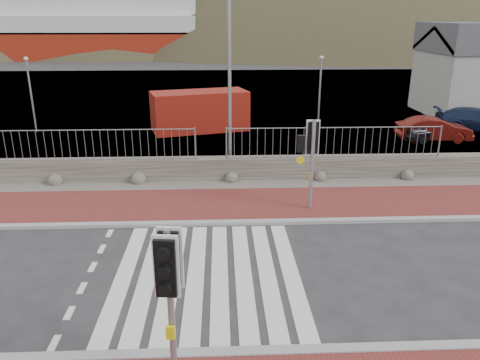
{
  "coord_description": "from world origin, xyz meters",
  "views": [
    {
      "loc": [
        0.37,
        -10.36,
        6.15
      ],
      "look_at": [
        0.95,
        3.0,
        1.47
      ],
      "focal_mm": 35.0,
      "sensor_mm": 36.0,
      "label": 1
    }
  ],
  "objects_px": {
    "traffic_signal_far": "(312,146)",
    "car_b": "(434,129)",
    "ferry": "(59,22)",
    "streetlight": "(233,66)",
    "shipping_container": "(200,111)",
    "traffic_signal_near": "(169,275)",
    "car_c": "(476,120)",
    "car_a": "(432,128)"
  },
  "relations": [
    {
      "from": "car_a",
      "to": "traffic_signal_near",
      "type": "bearing_deg",
      "value": 130.72
    },
    {
      "from": "car_b",
      "to": "traffic_signal_near",
      "type": "bearing_deg",
      "value": 148.71
    },
    {
      "from": "traffic_signal_near",
      "to": "traffic_signal_far",
      "type": "relative_size",
      "value": 0.96
    },
    {
      "from": "shipping_container",
      "to": "traffic_signal_near",
      "type": "bearing_deg",
      "value": -105.04
    },
    {
      "from": "shipping_container",
      "to": "car_c",
      "type": "height_order",
      "value": "shipping_container"
    },
    {
      "from": "traffic_signal_far",
      "to": "car_a",
      "type": "distance_m",
      "value": 12.36
    },
    {
      "from": "streetlight",
      "to": "car_b",
      "type": "xyz_separation_m",
      "value": [
        10.57,
        4.86,
        -3.71
      ]
    },
    {
      "from": "shipping_container",
      "to": "car_c",
      "type": "bearing_deg",
      "value": -18.85
    },
    {
      "from": "traffic_signal_near",
      "to": "car_a",
      "type": "bearing_deg",
      "value": 61.37
    },
    {
      "from": "ferry",
      "to": "shipping_container",
      "type": "bearing_deg",
      "value": -65.32
    },
    {
      "from": "shipping_container",
      "to": "car_c",
      "type": "relative_size",
      "value": 1.2
    },
    {
      "from": "traffic_signal_near",
      "to": "car_c",
      "type": "bearing_deg",
      "value": 57.54
    },
    {
      "from": "car_b",
      "to": "car_c",
      "type": "bearing_deg",
      "value": -53.16
    },
    {
      "from": "shipping_container",
      "to": "streetlight",
      "type": "bearing_deg",
      "value": -93.81
    },
    {
      "from": "traffic_signal_near",
      "to": "traffic_signal_far",
      "type": "height_order",
      "value": "traffic_signal_far"
    },
    {
      "from": "streetlight",
      "to": "car_c",
      "type": "distance_m",
      "value": 16.03
    },
    {
      "from": "ferry",
      "to": "car_b",
      "type": "height_order",
      "value": "ferry"
    },
    {
      "from": "ferry",
      "to": "car_a",
      "type": "height_order",
      "value": "ferry"
    },
    {
      "from": "traffic_signal_near",
      "to": "streetlight",
      "type": "relative_size",
      "value": 0.39
    },
    {
      "from": "car_a",
      "to": "car_b",
      "type": "distance_m",
      "value": 0.19
    },
    {
      "from": "traffic_signal_far",
      "to": "car_b",
      "type": "distance_m",
      "value": 12.23
    },
    {
      "from": "traffic_signal_near",
      "to": "traffic_signal_far",
      "type": "bearing_deg",
      "value": 70.42
    },
    {
      "from": "traffic_signal_near",
      "to": "shipping_container",
      "type": "bearing_deg",
      "value": 97.68
    },
    {
      "from": "traffic_signal_near",
      "to": "car_b",
      "type": "xyz_separation_m",
      "value": [
        11.96,
        16.58,
        -1.52
      ]
    },
    {
      "from": "traffic_signal_near",
      "to": "car_b",
      "type": "distance_m",
      "value": 20.5
    },
    {
      "from": "streetlight",
      "to": "car_a",
      "type": "distance_m",
      "value": 12.29
    },
    {
      "from": "ferry",
      "to": "car_c",
      "type": "relative_size",
      "value": 11.3
    },
    {
      "from": "ferry",
      "to": "car_a",
      "type": "relative_size",
      "value": 13.75
    },
    {
      "from": "streetlight",
      "to": "car_c",
      "type": "xyz_separation_m",
      "value": [
        13.94,
        7.0,
        -3.69
      ]
    },
    {
      "from": "ferry",
      "to": "traffic_signal_far",
      "type": "height_order",
      "value": "ferry"
    },
    {
      "from": "ferry",
      "to": "car_b",
      "type": "xyz_separation_m",
      "value": [
        36.11,
        -54.92,
        -4.75
      ]
    },
    {
      "from": "car_b",
      "to": "car_a",
      "type": "bearing_deg",
      "value": 3.92
    },
    {
      "from": "streetlight",
      "to": "car_a",
      "type": "xyz_separation_m",
      "value": [
        10.57,
        5.05,
        -3.71
      ]
    },
    {
      "from": "traffic_signal_near",
      "to": "traffic_signal_far",
      "type": "distance_m",
      "value": 8.52
    },
    {
      "from": "traffic_signal_far",
      "to": "streetlight",
      "type": "xyz_separation_m",
      "value": [
        -2.4,
        4.09,
        2.1
      ]
    },
    {
      "from": "traffic_signal_far",
      "to": "shipping_container",
      "type": "xyz_separation_m",
      "value": [
        -4.07,
        11.91,
        -1.12
      ]
    },
    {
      "from": "traffic_signal_near",
      "to": "shipping_container",
      "type": "distance_m",
      "value": 19.57
    },
    {
      "from": "streetlight",
      "to": "car_b",
      "type": "distance_m",
      "value": 12.21
    },
    {
      "from": "streetlight",
      "to": "car_a",
      "type": "relative_size",
      "value": 2.12
    },
    {
      "from": "streetlight",
      "to": "shipping_container",
      "type": "bearing_deg",
      "value": 94.19
    },
    {
      "from": "shipping_container",
      "to": "car_a",
      "type": "height_order",
      "value": "shipping_container"
    },
    {
      "from": "traffic_signal_far",
      "to": "shipping_container",
      "type": "bearing_deg",
      "value": -69.48
    }
  ]
}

